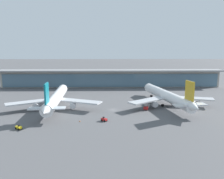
# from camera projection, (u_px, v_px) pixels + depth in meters

# --- Properties ---
(ground_plane) EXTENTS (1200.00, 1200.00, 0.00)m
(ground_plane) POSITION_uv_depth(u_px,v_px,m) (113.00, 110.00, 123.81)
(ground_plane) COLOR #515154
(airliner_left_stand) EXTENTS (51.91, 67.62, 18.00)m
(airliner_left_stand) POSITION_uv_depth(u_px,v_px,m) (56.00, 98.00, 126.22)
(airliner_left_stand) COLOR white
(airliner_left_stand) RESTS_ON ground
(airliner_centre_stand) EXTENTS (51.11, 67.28, 18.00)m
(airliner_centre_stand) POSITION_uv_depth(u_px,v_px,m) (167.00, 96.00, 131.93)
(airliner_centre_stand) COLOR white
(airliner_centre_stand) RESTS_ON ground
(service_truck_near_nose_white) EXTENTS (2.79, 6.94, 2.70)m
(service_truck_near_nose_white) POSITION_uv_depth(u_px,v_px,m) (195.00, 102.00, 137.40)
(service_truck_near_nose_white) COLOR silver
(service_truck_near_nose_white) RESTS_ON ground
(service_truck_under_wing_red) EXTENTS (3.29, 3.13, 2.05)m
(service_truck_under_wing_red) POSITION_uv_depth(u_px,v_px,m) (104.00, 119.00, 103.93)
(service_truck_under_wing_red) COLOR #B21E1E
(service_truck_under_wing_red) RESTS_ON ground
(service_truck_mid_apron_red) EXTENTS (4.65, 7.65, 3.10)m
(service_truck_mid_apron_red) POSITION_uv_depth(u_px,v_px,m) (147.00, 106.00, 125.43)
(service_truck_mid_apron_red) COLOR #B21E1E
(service_truck_mid_apron_red) RESTS_ON ground
(service_truck_by_tail_yellow) EXTENTS (3.31, 3.08, 2.05)m
(service_truck_by_tail_yellow) POSITION_uv_depth(u_px,v_px,m) (19.00, 127.00, 93.44)
(service_truck_by_tail_yellow) COLOR yellow
(service_truck_by_tail_yellow) RESTS_ON ground
(terminal_building) EXTENTS (192.04, 12.80, 15.20)m
(terminal_building) POSITION_uv_depth(u_px,v_px,m) (111.00, 78.00, 195.14)
(terminal_building) COLOR #9E998E
(terminal_building) RESTS_ON ground
(safety_cone_alpha) EXTENTS (0.62, 0.62, 0.70)m
(safety_cone_alpha) POSITION_uv_depth(u_px,v_px,m) (80.00, 121.00, 103.20)
(safety_cone_alpha) COLOR orange
(safety_cone_alpha) RESTS_ON ground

